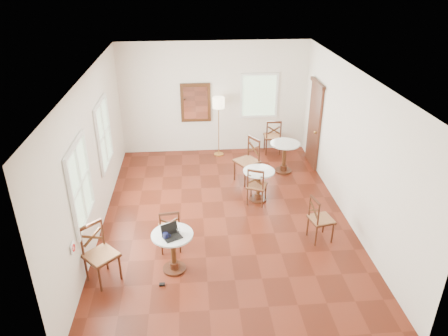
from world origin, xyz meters
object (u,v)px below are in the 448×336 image
object	(u,v)px
cafe_table_back	(284,154)
chair_mid_a	(257,186)
chair_mid_b	(320,219)
chair_back_b	(248,161)
power_adapter	(162,284)
water_glass	(178,231)
chair_back_a	(273,136)
cafe_table_near	(173,248)
navy_mug	(166,236)
laptop	(171,234)
floor_lamp	(219,107)
chair_near_a	(170,229)
cafe_table_mid	(259,182)
mouse	(177,232)
chair_near_b	(100,254)

from	to	relation	value
cafe_table_back	chair_mid_a	distance (m)	1.75
chair_mid_b	chair_back_b	distance (m)	2.69
cafe_table_back	power_adapter	xyz separation A→B (m)	(-2.86, -3.96, -0.46)
chair_mid_b	water_glass	distance (m)	2.73
chair_back_a	chair_back_b	distance (m)	1.83
chair_mid_b	water_glass	world-z (taller)	chair_mid_b
chair_mid_a	water_glass	distance (m)	2.67
cafe_table_near	navy_mug	xyz separation A→B (m)	(-0.10, -0.11, 0.33)
cafe_table_near	laptop	bearing A→B (deg)	-100.52
cafe_table_near	cafe_table_back	size ratio (longest dim) A/B	0.96
chair_back_b	navy_mug	distance (m)	3.72
water_glass	power_adapter	distance (m)	0.92
laptop	floor_lamp	bearing A→B (deg)	49.48
chair_back_a	chair_mid_a	bearing A→B (deg)	74.75
cafe_table_near	cafe_table_back	world-z (taller)	cafe_table_back
chair_mid_a	navy_mug	xyz separation A→B (m)	(-1.84, -2.20, 0.36)
chair_mid_a	power_adapter	distance (m)	3.17
cafe_table_near	water_glass	distance (m)	0.35
chair_back_a	water_glass	size ratio (longest dim) A/B	9.62
laptop	navy_mug	bearing A→B (deg)	-176.84
water_glass	chair_near_a	bearing A→B (deg)	107.55
cafe_table_mid	mouse	distance (m)	2.81
chair_mid_a	chair_back_b	size ratio (longest dim) A/B	0.81
laptop	water_glass	world-z (taller)	laptop
chair_near_b	chair_mid_b	size ratio (longest dim) A/B	1.14
mouse	power_adapter	distance (m)	0.89
laptop	chair_mid_b	bearing A→B (deg)	-12.40
chair_mid_a	chair_back_b	xyz separation A→B (m)	(-0.06, 1.06, 0.10)
chair_mid_b	laptop	distance (m)	2.86
laptop	power_adapter	xyz separation A→B (m)	(-0.18, -0.32, -0.78)
cafe_table_back	navy_mug	distance (m)	4.61
cafe_table_mid	chair_mid_a	size ratio (longest dim) A/B	0.83
chair_back_a	power_adapter	size ratio (longest dim) A/B	10.52
cafe_table_near	chair_near_b	distance (m)	1.19
chair_mid_b	power_adapter	xyz separation A→B (m)	(-2.92, -1.06, -0.43)
cafe_table_mid	chair_back_b	distance (m)	0.93
chair_mid_a	cafe_table_back	bearing A→B (deg)	-99.69
chair_near_a	laptop	size ratio (longest dim) A/B	2.39
chair_near_a	chair_back_a	distance (m)	4.92
water_glass	chair_back_b	bearing A→B (deg)	63.26
floor_lamp	chair_back_a	bearing A→B (deg)	0.60
chair_near_a	chair_mid_a	size ratio (longest dim) A/B	1.00
cafe_table_mid	chair_back_b	world-z (taller)	chair_back_b
laptop	chair_near_b	bearing A→B (deg)	156.57
cafe_table_mid	power_adapter	xyz separation A→B (m)	(-2.00, -2.62, -0.43)
chair_near_a	power_adapter	distance (m)	1.07
cafe_table_near	chair_back_b	size ratio (longest dim) A/B	0.69
mouse	cafe_table_back	bearing A→B (deg)	74.41
chair_mid_a	mouse	bearing A→B (deg)	73.03
chair_back_b	mouse	world-z (taller)	chair_back_b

